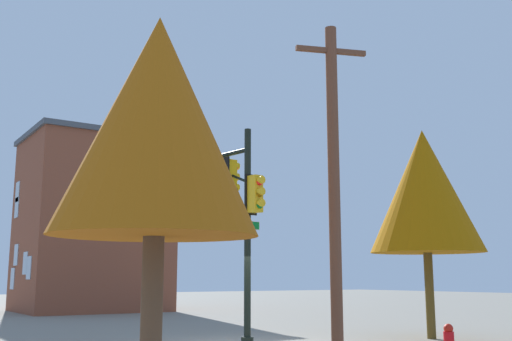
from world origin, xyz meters
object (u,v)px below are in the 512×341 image
object	(u,v)px
tree_mid	(425,191)
brick_building	(93,223)
tree_near	(157,124)
utility_pole	(334,181)
signal_pole_assembly	(205,192)

from	to	relation	value
tree_mid	brick_building	distance (m)	21.98
tree_mid	brick_building	world-z (taller)	brick_building
tree_near	tree_mid	bearing A→B (deg)	-77.67
utility_pole	tree_mid	distance (m)	6.51
tree_mid	utility_pole	bearing A→B (deg)	112.49
signal_pole_assembly	tree_near	world-z (taller)	tree_near
signal_pole_assembly	tree_near	distance (m)	7.83
signal_pole_assembly	tree_mid	bearing A→B (deg)	-124.43
tree_near	brick_building	distance (m)	24.86
brick_building	utility_pole	bearing A→B (deg)	174.77
tree_near	utility_pole	bearing A→B (deg)	-92.42
utility_pole	brick_building	size ratio (longest dim) A/B	0.79
signal_pole_assembly	brick_building	xyz separation A→B (m)	(17.60, -2.13, 0.41)
tree_mid	signal_pole_assembly	bearing A→B (deg)	55.57
tree_near	tree_mid	xyz separation A→B (m)	(2.29, -10.49, -0.27)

